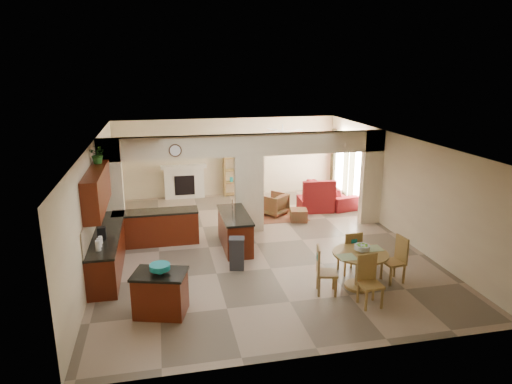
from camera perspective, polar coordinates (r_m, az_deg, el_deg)
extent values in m
plane|color=gray|center=(12.28, 0.06, -6.46)|extent=(10.00, 10.00, 0.00)
plane|color=white|center=(11.53, 0.06, 6.56)|extent=(10.00, 10.00, 0.00)
plane|color=beige|center=(16.63, -3.58, 4.39)|extent=(8.00, 0.00, 8.00)
plane|color=beige|center=(7.32, 8.46, -10.53)|extent=(8.00, 0.00, 8.00)
plane|color=beige|center=(11.70, -19.48, -1.25)|extent=(0.00, 10.00, 10.00)
plane|color=beige|center=(13.24, 17.25, 0.83)|extent=(0.00, 10.00, 10.00)
cube|color=beige|center=(12.62, -17.60, 0.10)|extent=(0.60, 0.25, 2.80)
cube|color=beige|center=(12.86, -0.88, -0.27)|extent=(0.80, 0.25, 2.20)
cube|color=beige|center=(13.95, 14.20, 1.79)|extent=(0.60, 0.25, 2.80)
cube|color=beige|center=(12.55, -0.91, 5.90)|extent=(8.00, 0.25, 0.60)
cube|color=#491D08|center=(11.22, -17.99, -7.08)|extent=(0.60, 3.20, 0.86)
cube|color=black|center=(11.06, -18.18, -4.90)|extent=(0.62, 3.22, 0.05)
cube|color=tan|center=(11.00, -19.77, -3.42)|extent=(0.02, 3.20, 0.55)
cube|color=#491D08|center=(12.43, -12.35, -4.45)|extent=(2.20, 0.60, 0.86)
cube|color=black|center=(12.28, -12.47, -2.45)|extent=(2.22, 0.62, 0.05)
cube|color=#491D08|center=(10.77, -19.27, 0.25)|extent=(0.35, 2.40, 0.90)
cube|color=#491D08|center=(11.93, -2.67, -4.94)|extent=(0.65, 1.80, 0.86)
cube|color=black|center=(11.78, -2.70, -2.86)|extent=(0.70, 1.85, 0.05)
cube|color=silver|center=(11.16, -1.94, -6.48)|extent=(0.58, 0.04, 0.70)
cylinder|color=#462A17|center=(12.19, -10.07, 5.13)|extent=(0.34, 0.03, 0.34)
cube|color=#995837|center=(14.47, 2.96, -3.02)|extent=(1.60, 1.30, 0.01)
cube|color=#EEE6CE|center=(16.50, -8.95, 1.12)|extent=(1.40, 0.28, 1.10)
cube|color=black|center=(16.38, -8.91, 0.83)|extent=(0.70, 0.04, 0.70)
cube|color=#EEE6CE|center=(16.35, -9.03, 3.14)|extent=(1.60, 0.35, 0.10)
cube|color=olive|center=(16.61, -2.26, 2.64)|extent=(1.00, 0.32, 1.80)
cube|color=white|center=(15.25, 12.94, 2.25)|extent=(0.02, 0.90, 1.90)
cube|color=white|center=(16.77, 10.52, 3.56)|extent=(0.02, 0.90, 1.90)
cube|color=white|center=(16.04, 11.65, 2.41)|extent=(0.02, 0.70, 2.10)
cube|color=#3F2319|center=(14.71, 13.77, 1.71)|extent=(0.10, 0.28, 2.30)
cube|color=#3F2319|center=(15.77, 11.90, 2.73)|extent=(0.10, 0.28, 2.30)
cube|color=#3F2319|center=(16.21, 11.19, 3.12)|extent=(0.10, 0.28, 2.30)
cube|color=#3F2319|center=(17.30, 9.65, 3.97)|extent=(0.10, 0.28, 2.30)
cylinder|color=white|center=(14.81, 3.32, 7.58)|extent=(1.00, 1.00, 0.10)
cube|color=#491D08|center=(9.06, -11.82, -12.42)|extent=(1.08, 0.89, 0.80)
cube|color=black|center=(8.87, -11.97, -9.98)|extent=(1.14, 0.95, 0.05)
cylinder|color=teal|center=(8.79, -11.93, -9.38)|extent=(0.38, 0.38, 0.18)
cube|color=#2B2B2D|center=(10.71, -2.41, -7.84)|extent=(0.39, 0.35, 0.71)
cylinder|color=olive|center=(9.93, 12.92, -7.51)|extent=(1.17, 1.17, 0.04)
cylinder|color=olive|center=(10.08, 12.79, -9.49)|extent=(0.17, 0.17, 0.76)
cylinder|color=olive|center=(10.24, 12.67, -11.36)|extent=(0.60, 0.60, 0.06)
cylinder|color=#62B226|center=(9.93, 13.12, -6.84)|extent=(0.33, 0.33, 0.18)
imported|color=maroon|center=(15.97, 9.28, -0.14)|extent=(2.48, 1.34, 0.69)
cube|color=maroon|center=(15.12, 7.40, -1.48)|extent=(1.13, 0.95, 0.43)
imported|color=maroon|center=(14.54, 2.24, -1.51)|extent=(1.04, 1.05, 0.69)
cube|color=maroon|center=(14.04, 5.35, -2.89)|extent=(0.59, 0.59, 0.36)
imported|color=#1B4B14|center=(11.34, -19.15, 4.48)|extent=(0.50, 0.47, 0.44)
cube|color=olive|center=(10.71, 11.52, -7.59)|extent=(0.45, 0.45, 0.05)
cube|color=olive|center=(11.01, 11.84, -8.25)|extent=(0.04, 0.04, 0.44)
cube|color=olive|center=(10.86, 10.24, -8.50)|extent=(0.04, 0.04, 0.44)
cube|color=olive|center=(10.74, 12.69, -8.93)|extent=(0.04, 0.04, 0.44)
cube|color=olive|center=(10.59, 11.05, -9.20)|extent=(0.04, 0.04, 0.44)
cube|color=olive|center=(10.44, 12.09, -6.46)|extent=(0.42, 0.07, 0.55)
cube|color=teal|center=(10.39, 12.18, -6.15)|extent=(0.14, 0.02, 0.14)
cube|color=olive|center=(10.51, 16.79, -8.42)|extent=(0.47, 0.47, 0.05)
cube|color=olive|center=(10.63, 15.40, -9.38)|extent=(0.04, 0.04, 0.44)
cube|color=olive|center=(10.39, 16.47, -10.08)|extent=(0.04, 0.04, 0.44)
cube|color=olive|center=(10.82, 16.90, -9.05)|extent=(0.04, 0.04, 0.44)
cube|color=olive|center=(10.58, 17.99, -9.73)|extent=(0.04, 0.04, 0.44)
cube|color=olive|center=(10.51, 17.76, -6.74)|extent=(0.09, 0.42, 0.55)
cube|color=teal|center=(10.49, 17.90, -6.36)|extent=(0.03, 0.14, 0.14)
cube|color=olive|center=(9.39, 14.13, -11.19)|extent=(0.44, 0.44, 0.05)
cube|color=olive|center=(9.29, 13.61, -13.07)|extent=(0.04, 0.04, 0.44)
cube|color=olive|center=(9.44, 15.47, -12.70)|extent=(0.04, 0.04, 0.44)
cube|color=olive|center=(9.55, 12.62, -12.16)|extent=(0.04, 0.04, 0.44)
cube|color=olive|center=(9.70, 14.44, -11.83)|extent=(0.04, 0.04, 0.44)
cube|color=olive|center=(9.41, 13.69, -9.08)|extent=(0.42, 0.06, 0.55)
cube|color=teal|center=(9.40, 13.64, -8.63)|extent=(0.14, 0.02, 0.14)
cube|color=olive|center=(9.70, 8.85, -9.99)|extent=(0.51, 0.51, 0.05)
cube|color=olive|center=(9.67, 9.93, -11.64)|extent=(0.04, 0.04, 0.44)
cube|color=olive|center=(9.97, 9.67, -10.76)|extent=(0.04, 0.04, 0.44)
cube|color=olive|center=(9.63, 7.88, -11.67)|extent=(0.04, 0.04, 0.44)
cube|color=olive|center=(9.93, 7.69, -10.78)|extent=(0.04, 0.04, 0.44)
cube|color=olive|center=(9.55, 7.78, -8.38)|extent=(0.14, 0.42, 0.55)
cube|color=teal|center=(9.52, 7.65, -7.99)|extent=(0.04, 0.14, 0.14)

